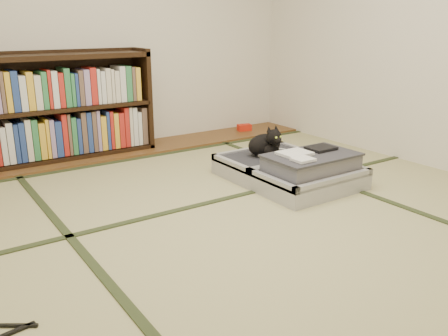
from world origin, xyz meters
TOP-DOWN VIEW (x-y plane):
  - floor at (0.00, 0.00)m, footprint 4.50×4.50m
  - wood_strip at (0.00, 2.00)m, footprint 4.00×0.50m
  - red_item at (1.47, 2.03)m, footprint 0.17×0.12m
  - tatami_borders at (0.00, 0.49)m, footprint 4.00×4.50m
  - bookcase at (-0.48, 2.07)m, footprint 1.52×0.35m
  - suitcase at (0.72, 0.41)m, footprint 0.76×1.01m
  - cat at (0.70, 0.70)m, footprint 0.34×0.34m
  - cable_coil at (0.89, 0.74)m, footprint 0.11×0.11m

SIDE VIEW (x-z plane):
  - floor at x=0.00m, z-range 0.00..0.00m
  - tatami_borders at x=0.00m, z-range 0.00..0.01m
  - wood_strip at x=0.00m, z-range 0.00..0.02m
  - red_item at x=1.47m, z-range 0.02..0.09m
  - suitcase at x=0.72m, z-range -0.04..0.26m
  - cable_coil at x=0.89m, z-range 0.14..0.17m
  - cat at x=0.70m, z-range 0.11..0.38m
  - bookcase at x=-0.48m, z-range -0.04..0.94m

